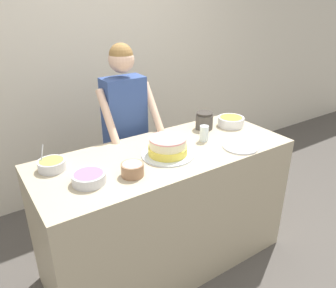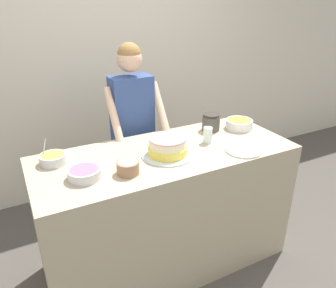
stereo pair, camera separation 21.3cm
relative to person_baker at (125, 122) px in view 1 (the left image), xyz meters
name	(u,v)px [view 1 (the left image)]	position (x,y,z in m)	size (l,w,h in m)	color
wall_back	(87,65)	(0.02, 0.80, 0.31)	(10.00, 0.05, 2.60)	beige
counter	(166,210)	(0.02, -0.55, -0.52)	(1.76, 0.71, 0.94)	tan
person_baker	(125,122)	(0.00, 0.00, 0.00)	(0.44, 0.43, 1.59)	#2D2D38
cake	(168,147)	(0.01, -0.59, 0.01)	(0.35, 0.35, 0.12)	silver
frosting_bowl_orange	(231,121)	(0.72, -0.43, -0.01)	(0.21, 0.21, 0.07)	white
frosting_bowl_pink	(133,169)	(-0.31, -0.70, 0.00)	(0.13, 0.13, 0.08)	#936B4C
frosting_bowl_purple	(89,178)	(-0.55, -0.64, -0.01)	(0.19, 0.19, 0.06)	silver
frosting_bowl_olive	(52,164)	(-0.68, -0.37, -0.01)	(0.17, 0.17, 0.15)	silver
drinking_glass	(204,133)	(0.35, -0.54, 0.01)	(0.06, 0.06, 0.11)	silver
ceramic_plate	(241,147)	(0.49, -0.78, -0.04)	(0.24, 0.24, 0.01)	silver
stoneware_jar	(204,121)	(0.50, -0.36, 0.02)	(0.13, 0.13, 0.13)	#4C4742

